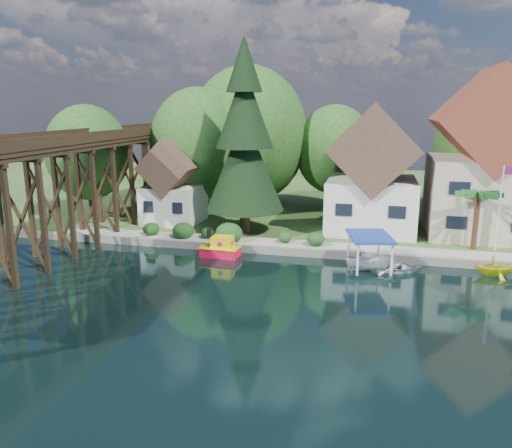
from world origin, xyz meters
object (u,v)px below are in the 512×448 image
object	(u,v)px
house_left	(372,177)
boat_white_a	(394,266)
trestle_bridge	(65,184)
palm_tree	(479,196)
boat_canopy	(369,256)
flagpole	(502,200)
tugboat	(221,248)
conifer	(245,141)
shed	(173,187)
boat_yellow	(495,265)
house_center	(484,165)

from	to	relation	value
house_left	boat_white_a	xyz separation A→B (m)	(1.89, -9.95, -4.76)
trestle_bridge	palm_tree	size ratio (longest dim) A/B	9.28
boat_canopy	flagpole	bearing A→B (deg)	29.63
tugboat	conifer	bearing A→B (deg)	86.43
conifer	boat_white_a	bearing A→B (deg)	-26.92
boat_white_a	boat_canopy	size ratio (longest dim) A/B	0.81
shed	boat_yellow	size ratio (longest dim) A/B	2.93
conifer	trestle_bridge	bearing A→B (deg)	-150.00
house_left	palm_tree	size ratio (longest dim) A/B	2.32
boat_white_a	boat_canopy	distance (m)	1.95
house_left	palm_tree	world-z (taller)	house_left
house_center	conifer	bearing A→B (deg)	-168.05
flagpole	boat_canopy	bearing A→B (deg)	-150.37
house_left	house_center	xyz separation A→B (m)	(9.00, 0.50, 1.28)
trestle_bridge	boat_yellow	bearing A→B (deg)	2.78
house_left	boat_yellow	distance (m)	13.35
house_left	shed	distance (m)	18.11
palm_tree	house_center	bearing A→B (deg)	77.60
house_left	tugboat	size ratio (longest dim) A/B	3.63
trestle_bridge	boat_yellow	distance (m)	31.86
shed	tugboat	size ratio (longest dim) A/B	2.59
boat_white_a	boat_canopy	world-z (taller)	boat_canopy
house_center	flagpole	xyz separation A→B (m)	(0.45, -5.52, -1.93)
shed	house_center	bearing A→B (deg)	4.24
house_left	boat_yellow	world-z (taller)	house_left
house_left	shed	world-z (taller)	house_left
tugboat	flagpole	bearing A→B (deg)	12.47
palm_tree	boat_yellow	bearing A→B (deg)	-82.83
trestle_bridge	boat_white_a	size ratio (longest dim) A/B	12.15
house_center	palm_tree	distance (m)	5.48
palm_tree	boat_white_a	distance (m)	9.12
house_center	shed	distance (m)	27.20
house_left	shed	size ratio (longest dim) A/B	1.40
house_center	shed	xyz separation A→B (m)	(-27.00, -2.00, -2.59)
house_center	boat_canopy	bearing A→B (deg)	-129.36
conifer	boat_yellow	xyz separation A→B (m)	(19.02, -5.67, -7.66)
conifer	tugboat	xyz separation A→B (m)	(-0.37, -5.89, -7.72)
tugboat	boat_white_a	xyz separation A→B (m)	(12.80, -0.43, -0.27)
tugboat	boat_yellow	xyz separation A→B (m)	(19.39, 0.22, 0.06)
boat_canopy	boat_yellow	xyz separation A→B (m)	(8.36, 1.03, -0.40)
trestle_bridge	house_center	xyz separation A→B (m)	(32.00, 11.33, 1.07)
house_left	boat_yellow	xyz separation A→B (m)	(8.48, -9.30, -4.43)
house_center	tugboat	distance (m)	23.02
shed	boat_yellow	world-z (taller)	shed
tugboat	house_center	bearing A→B (deg)	26.72
trestle_bridge	boat_canopy	distance (m)	23.51
house_left	flagpole	distance (m)	10.72
palm_tree	boat_white_a	world-z (taller)	palm_tree
shed	palm_tree	xyz separation A→B (m)	(25.89, -3.06, 0.83)
conifer	palm_tree	xyz separation A→B (m)	(18.43, -0.93, -3.71)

